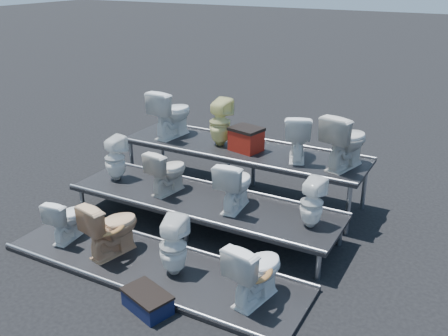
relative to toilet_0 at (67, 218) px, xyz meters
The scene contains 18 objects.
ground 2.00m from the toilet_0, 41.48° to the left, with size 80.00×80.00×0.00m, color black.
tier_front 1.51m from the toilet_0, ahead, with size 4.20×1.20×0.06m, color black.
tier_mid 1.97m from the toilet_0, 41.48° to the left, with size 4.20×1.20×0.46m, color black.
tier_back 2.99m from the toilet_0, 60.51° to the left, with size 4.20×1.20×0.86m, color black.
toilet_0 is the anchor object (origin of this frame).
toilet_1 0.82m from the toilet_0, ahead, with size 0.45×0.78×0.80m, color tan.
toilet_2 1.82m from the toilet_0, ahead, with size 0.35×0.36×0.78m, color white.
toilet_3 2.95m from the toilet_0, ahead, with size 0.44×0.78×0.79m, color white.
toilet_4 1.38m from the toilet_0, 97.44° to the left, with size 0.33×0.33×0.73m, color white.
toilet_5 1.61m from the toilet_0, 56.72° to the left, with size 0.39×0.68×0.69m, color silver.
toilet_6 2.43m from the toilet_0, 32.89° to the left, with size 0.41×0.72×0.74m, color white.
toilet_7 3.44m from the toilet_0, 22.39° to the left, with size 0.31×0.31×0.68m, color white.
toilet_8 2.75m from the toilet_0, 88.46° to the left, with size 0.48×0.84×0.85m, color white.
toilet_9 2.94m from the toilet_0, 67.91° to the left, with size 0.36×0.37×0.80m, color #EDE898.
toilet_10 3.66m from the toilet_0, 46.83° to the left, with size 0.41×0.73×0.74m, color white.
toilet_11 4.22m from the toilet_0, 39.11° to the left, with size 0.48×0.83×0.85m, color silver.
red_crate 3.07m from the toilet_0, 58.40° to the left, with size 0.48×0.38×0.35m, color #9F1C11.
step_stool 2.06m from the toilet_0, 20.22° to the right, with size 0.57×0.34×0.21m, color #0E1433.
Camera 1 is at (3.49, -5.76, 3.72)m, focal length 40.00 mm.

